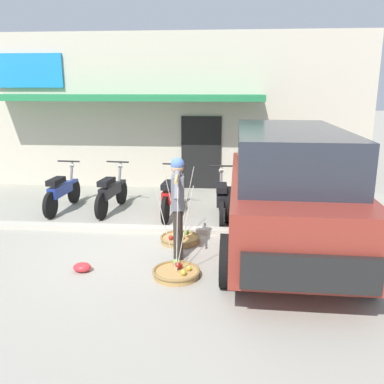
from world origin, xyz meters
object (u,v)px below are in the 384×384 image
Objects in this scene: fruit_basket_left_side at (177,272)px; motorcycle_nearest_shop at (62,192)px; motorcycle_end_of_row at (221,198)px; fruit_vendor at (178,202)px; fruit_basket_right_side at (180,238)px; motorcycle_second_in_row at (111,192)px; plastic_litter_bag at (82,267)px; parked_truck at (288,186)px; motorcycle_third_in_row at (171,196)px.

fruit_basket_left_side is 4.41m from motorcycle_nearest_shop.
motorcycle_nearest_shop is 3.65m from motorcycle_end_of_row.
fruit_basket_right_side is (-0.05, 0.71, -0.90)m from fruit_vendor.
motorcycle_nearest_shop is 1.00× the size of motorcycle_second_in_row.
plastic_litter_bag is (-1.36, -1.36, -0.00)m from fruit_basket_right_side.
motorcycle_end_of_row is 0.38× the size of parked_truck.
fruit_vendor is 1.15m from fruit_basket_left_side.
motorcycle_nearest_shop is at bearing 158.13° from parked_truck.
motorcycle_second_in_row and motorcycle_third_in_row have the same top height.
motorcycle_nearest_shop and motorcycle_third_in_row have the same top height.
fruit_basket_right_side is at bearing -76.59° from motorcycle_third_in_row.
plastic_litter_bag is at bearing -108.07° from motorcycle_third_in_row.
plastic_litter_bag is (-0.98, -2.99, -0.38)m from motorcycle_third_in_row.
motorcycle_third_in_row is 6.51× the size of plastic_litter_bag.
fruit_basket_left_side is (0.06, -0.71, -0.90)m from fruit_vendor.
fruit_basket_left_side is 5.19× the size of plastic_litter_bag.
fruit_vendor is at bearing -79.26° from motorcycle_third_in_row.
fruit_basket_left_side is 1.00× the size of fruit_basket_right_side.
motorcycle_third_in_row is (2.53, -0.15, 0.00)m from motorcycle_nearest_shop.
fruit_vendor is at bearing 24.84° from plastic_litter_bag.
fruit_basket_right_side reaches higher than motorcycle_third_in_row.
fruit_basket_left_side is 3.74m from motorcycle_second_in_row.
fruit_basket_left_side is 0.80× the size of motorcycle_nearest_shop.
motorcycle_nearest_shop is at bearing 175.40° from motorcycle_end_of_row.
motorcycle_second_in_row is at bearing 172.78° from motorcycle_end_of_row.
parked_truck is 17.32× the size of plastic_litter_bag.
motorcycle_nearest_shop is (-3.03, 3.19, 0.38)m from fruit_basket_left_side.
fruit_basket_left_side reaches higher than plastic_litter_bag.
motorcycle_end_of_row is 6.51× the size of plastic_litter_bag.
fruit_basket_left_side is 0.80× the size of motorcycle_third_in_row.
plastic_litter_bag is (-1.42, -0.66, -0.91)m from fruit_vendor.
fruit_vendor is 2.43m from motorcycle_third_in_row.
motorcycle_end_of_row is at bearing -7.22° from motorcycle_second_in_row.
motorcycle_second_in_row is at bearing 126.09° from fruit_vendor.
plastic_litter_bag is (-2.09, -2.84, -0.38)m from motorcycle_end_of_row.
motorcycle_end_of_row is at bearing 63.92° from fruit_basket_right_side.
plastic_litter_bag is (-1.48, 0.05, -0.00)m from fruit_basket_left_side.
motorcycle_end_of_row is (1.11, -0.15, 0.00)m from motorcycle_third_in_row.
motorcycle_nearest_shop is at bearing 133.55° from fruit_basket_left_side.
motorcycle_third_in_row is at bearing 100.74° from fruit_vendor.
motorcycle_end_of_row is at bearing 125.17° from parked_truck.
fruit_vendor is 1.17× the size of fruit_basket_right_side.
motorcycle_nearest_shop and motorcycle_second_in_row have the same top height.
parked_truck is at bearing -38.17° from motorcycle_third_in_row.
parked_truck is (4.79, -1.92, 0.68)m from motorcycle_nearest_shop.
motorcycle_nearest_shop is 0.38× the size of parked_truck.
fruit_vendor reaches higher than plastic_litter_bag.
plastic_litter_bag is at bearing -155.16° from fruit_vendor.
fruit_vendor is 1.81m from plastic_litter_bag.
fruit_basket_left_side is at bearing -144.39° from parked_truck.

